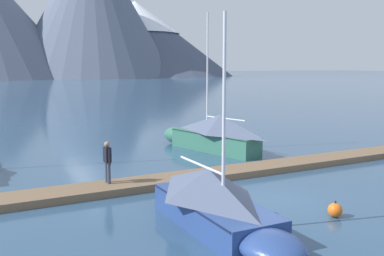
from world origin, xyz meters
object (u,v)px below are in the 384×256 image
object	(u,v)px
sailboat_second_berth	(218,204)
mooring_buoy_channel_marker	(335,210)
person_on_dock	(107,160)
sailboat_mid_dock_port	(211,133)

from	to	relation	value
sailboat_second_berth	mooring_buoy_channel_marker	bearing A→B (deg)	-11.50
person_on_dock	mooring_buoy_channel_marker	xyz separation A→B (m)	(5.74, -6.55, -1.02)
person_on_dock	mooring_buoy_channel_marker	bearing A→B (deg)	-48.74
mooring_buoy_channel_marker	sailboat_mid_dock_port	bearing A→B (deg)	80.02
sailboat_second_berth	mooring_buoy_channel_marker	size ratio (longest dim) A/B	11.72
person_on_dock	sailboat_mid_dock_port	bearing A→B (deg)	34.34
sailboat_mid_dock_port	person_on_dock	size ratio (longest dim) A/B	4.72
sailboat_second_berth	sailboat_mid_dock_port	xyz separation A→B (m)	(6.09, 11.09, 0.21)
sailboat_mid_dock_port	person_on_dock	distance (m)	9.49
sailboat_second_berth	sailboat_mid_dock_port	bearing A→B (deg)	61.20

